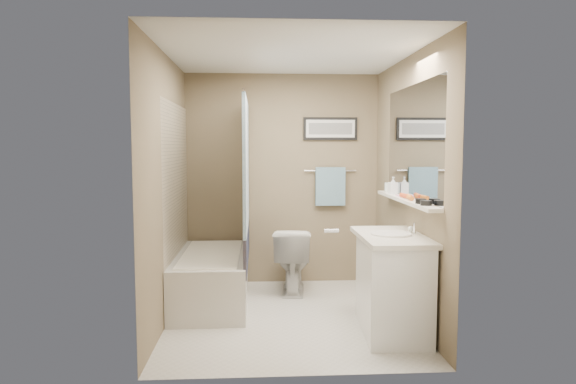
{
  "coord_description": "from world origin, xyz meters",
  "views": [
    {
      "loc": [
        -0.28,
        -4.64,
        1.58
      ],
      "look_at": [
        0.0,
        0.15,
        1.15
      ],
      "focal_mm": 32.0,
      "sensor_mm": 36.0,
      "label": 1
    }
  ],
  "objects": [
    {
      "name": "bathtub",
      "position": [
        -0.75,
        0.46,
        0.25
      ],
      "size": [
        0.71,
        1.51,
        0.5
      ],
      "primitive_type": "cube",
      "rotation": [
        0.0,
        0.0,
        0.01
      ],
      "color": "silver",
      "rests_on": "ground"
    },
    {
      "name": "wall_right",
      "position": [
        1.08,
        0.0,
        1.2
      ],
      "size": [
        0.04,
        2.5,
        2.4
      ],
      "primitive_type": "cube",
      "color": "brown",
      "rests_on": "ground"
    },
    {
      "name": "curtain_rod",
      "position": [
        -0.4,
        0.5,
        2.05
      ],
      "size": [
        0.02,
        1.55,
        0.02
      ],
      "primitive_type": "cylinder",
      "rotation": [
        1.57,
        0.0,
        0.0
      ],
      "color": "silver",
      "rests_on": "wall_left"
    },
    {
      "name": "pink_comb",
      "position": [
        1.04,
        0.04,
        1.12
      ],
      "size": [
        0.04,
        0.16,
        0.01
      ],
      "primitive_type": "cube",
      "rotation": [
        0.0,
        0.0,
        0.04
      ],
      "color": "pink",
      "rests_on": "shelf"
    },
    {
      "name": "towel_bar",
      "position": [
        0.55,
        1.22,
        1.3
      ],
      "size": [
        0.6,
        0.02,
        0.02
      ],
      "primitive_type": "cylinder",
      "rotation": [
        0.0,
        1.57,
        0.0
      ],
      "color": "silver",
      "rests_on": "wall_back"
    },
    {
      "name": "candle_bowl_far",
      "position": [
        1.04,
        -0.59,
        1.14
      ],
      "size": [
        0.09,
        0.09,
        0.04
      ],
      "primitive_type": "cylinder",
      "color": "black",
      "rests_on": "shelf"
    },
    {
      "name": "faucet_knob",
      "position": [
        1.03,
        -0.35,
        0.87
      ],
      "size": [
        0.05,
        0.05,
        0.05
      ],
      "primitive_type": "sphere",
      "color": "silver",
      "rests_on": "countertop"
    },
    {
      "name": "countertop",
      "position": [
        0.84,
        -0.45,
        0.82
      ],
      "size": [
        0.54,
        0.96,
        0.04
      ],
      "primitive_type": "cube",
      "color": "beige",
      "rests_on": "vanity"
    },
    {
      "name": "toilet",
      "position": [
        0.09,
        0.83,
        0.35
      ],
      "size": [
        0.46,
        0.73,
        0.7
      ],
      "primitive_type": "imported",
      "rotation": [
        0.0,
        0.0,
        3.04
      ],
      "color": "silver",
      "rests_on": "ground"
    },
    {
      "name": "art_frame",
      "position": [
        0.55,
        1.23,
        1.78
      ],
      "size": [
        0.62,
        0.02,
        0.26
      ],
      "primitive_type": "cube",
      "color": "black",
      "rests_on": "wall_back"
    },
    {
      "name": "curtain_upper",
      "position": [
        -0.4,
        0.5,
        1.4
      ],
      "size": [
        0.03,
        1.45,
        1.28
      ],
      "primitive_type": "cube",
      "color": "silver",
      "rests_on": "curtain_rod"
    },
    {
      "name": "door_handle",
      "position": [
        0.22,
        -1.19,
        1.0
      ],
      "size": [
        0.1,
        0.02,
        0.02
      ],
      "primitive_type": "cylinder",
      "rotation": [
        0.0,
        1.57,
        0.0
      ],
      "color": "silver",
      "rests_on": "door"
    },
    {
      "name": "mirror",
      "position": [
        1.09,
        -0.15,
        1.62
      ],
      "size": [
        0.02,
        1.6,
        1.0
      ],
      "primitive_type": "cube",
      "color": "silver",
      "rests_on": "wall_right"
    },
    {
      "name": "wall_front",
      "position": [
        0.0,
        -1.23,
        1.2
      ],
      "size": [
        2.2,
        0.04,
        2.4
      ],
      "primitive_type": "cube",
      "color": "brown",
      "rests_on": "ground"
    },
    {
      "name": "wall_left",
      "position": [
        -1.08,
        0.0,
        1.2
      ],
      "size": [
        0.04,
        2.5,
        2.4
      ],
      "primitive_type": "cube",
      "color": "brown",
      "rests_on": "ground"
    },
    {
      "name": "glass_jar",
      "position": [
        1.04,
        0.44,
        1.17
      ],
      "size": [
        0.08,
        0.08,
        0.1
      ],
      "primitive_type": "cylinder",
      "color": "silver",
      "rests_on": "shelf"
    },
    {
      "name": "sink_basin",
      "position": [
        0.83,
        -0.45,
        0.85
      ],
      "size": [
        0.34,
        0.34,
        0.01
      ],
      "primitive_type": "cylinder",
      "color": "white",
      "rests_on": "countertop"
    },
    {
      "name": "ceiling",
      "position": [
        0.0,
        0.0,
        2.38
      ],
      "size": [
        2.2,
        2.5,
        0.04
      ],
      "primitive_type": "cube",
      "color": "silver",
      "rests_on": "wall_back"
    },
    {
      "name": "door",
      "position": [
        0.55,
        -1.24,
        1.0
      ],
      "size": [
        0.8,
        0.02,
        2.0
      ],
      "primitive_type": "cube",
      "color": "silver",
      "rests_on": "wall_front"
    },
    {
      "name": "art_mat",
      "position": [
        0.55,
        1.22,
        1.78
      ],
      "size": [
        0.56,
        0.0,
        0.2
      ],
      "primitive_type": "cube",
      "color": "white",
      "rests_on": "art_frame"
    },
    {
      "name": "wall_back",
      "position": [
        0.0,
        1.23,
        1.2
      ],
      "size": [
        2.2,
        0.04,
        2.4
      ],
      "primitive_type": "cube",
      "color": "brown",
      "rests_on": "ground"
    },
    {
      "name": "curtain_lower",
      "position": [
        -0.4,
        0.5,
        0.58
      ],
      "size": [
        0.03,
        1.45,
        0.36
      ],
      "primitive_type": "cube",
      "color": "#232841",
      "rests_on": "curtain_rod"
    },
    {
      "name": "vanity",
      "position": [
        0.85,
        -0.45,
        0.4
      ],
      "size": [
        0.55,
        0.93,
        0.8
      ],
      "primitive_type": "cube",
      "rotation": [
        0.0,
        0.0,
        -0.06
      ],
      "color": "white",
      "rests_on": "ground"
    },
    {
      "name": "hair_brush_back",
      "position": [
        1.04,
        -0.17,
        1.14
      ],
      "size": [
        0.06,
        0.22,
        0.04
      ],
      "primitive_type": "cylinder",
      "rotation": [
        1.57,
        0.0,
        0.1
      ],
      "color": "#C33F1B",
      "rests_on": "shelf"
    },
    {
      "name": "tub_rim",
      "position": [
        -0.75,
        0.46,
        0.5
      ],
      "size": [
        0.56,
        1.36,
        0.02
      ],
      "primitive_type": "cube",
      "color": "white",
      "rests_on": "bathtub"
    },
    {
      "name": "soap_bottle",
      "position": [
        1.04,
        0.27,
        1.2
      ],
      "size": [
        0.08,
        0.08,
        0.17
      ],
      "primitive_type": "imported",
      "rotation": [
        0.0,
        0.0,
        0.08
      ],
      "color": "#999999",
      "rests_on": "shelf"
    },
    {
      "name": "tile_surround",
      "position": [
        -1.09,
        0.5,
        1.0
      ],
      "size": [
        0.02,
        1.55,
        2.0
      ],
      "primitive_type": "cube",
      "color": "tan",
      "rests_on": "wall_left"
    },
    {
      "name": "candle_bowl_near",
      "position": [
        1.04,
        -0.72,
        1.14
      ],
      "size": [
        0.09,
        0.09,
        0.04
      ],
      "primitive_type": "cylinder",
      "color": "black",
      "rests_on": "shelf"
    },
    {
      "name": "faucet_spout",
      "position": [
        1.03,
        -0.45,
        0.89
      ],
      "size": [
        0.02,
        0.02,
        0.1
      ],
      "primitive_type": "cylinder",
      "color": "white",
      "rests_on": "countertop"
    },
    {
      "name": "ground",
      "position": [
        0.0,
        0.0,
        0.0
      ],
      "size": [
        2.5,
        2.5,
        0.0
      ],
      "primitive_type": "plane",
      "color": "beige",
      "rests_on": "ground"
    },
    {
      "name": "hair_brush_front",
      "position": [
        1.04,
        -0.27,
        1.14
      ],
      "size": [
        0.06,
        0.22,
        0.04
      ],
      "primitive_type": "cylinder",
      "rotation": [
        1.57,
        0.0,
        -0.11
      ],
      "color": "orange",
      "rests_on": "shelf"
    },
    {
      "name": "art_image",
      "position": [
        0.55,
        1.22,
        1.78
      ],
      "size": [
        0.5,
        0.0,
        0.13
      ],
      "primitive_type": "cube",
      "color": "#595959",
      "rests_on": "art_mat"
    },
    {
      "name": "towel",
      "position": [
        0.55,
        1.2,
        1.12
      ],
      "size": [
        0.34,
        0.05,
        0.44
      ],
      "primitive_type": "cube",
      "color": "#92C4D5",
      "rests_on": "towel_bar"
    },
    {
      "name": "shelf",
      "position": [
        1.04,
        -0.15,
        1.1
      ],
      "size": [
        0.12,
        1.6,
        0.03
      ],
      "primitive_type": "cube",
      "color": "silver",
      "rests_on": "wall_right"
    }
  ]
}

